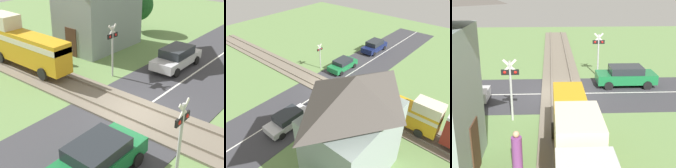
# 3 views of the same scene
# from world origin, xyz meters

# --- Properties ---
(ground_plane) EXTENTS (60.00, 60.00, 0.00)m
(ground_plane) POSITION_xyz_m (0.00, 0.00, 0.00)
(ground_plane) COLOR #66894C
(road_surface) EXTENTS (48.00, 6.40, 0.02)m
(road_surface) POSITION_xyz_m (0.00, 0.00, 0.01)
(road_surface) COLOR #38383D
(road_surface) RESTS_ON ground_plane
(track_bed) EXTENTS (2.80, 48.00, 0.24)m
(track_bed) POSITION_xyz_m (0.00, 0.00, 0.07)
(track_bed) COLOR #756B5B
(track_bed) RESTS_ON ground_plane
(car_near_crossing) EXTENTS (4.06, 1.93, 1.42)m
(car_near_crossing) POSITION_xyz_m (-4.42, -1.44, 0.76)
(car_near_crossing) COLOR #197038
(car_near_crossing) RESTS_ON ground_plane
(car_far_side) EXTENTS (4.21, 1.81, 1.44)m
(car_far_side) POSITION_xyz_m (6.62, 1.44, 0.76)
(car_far_side) COLOR silver
(car_far_side) RESTS_ON ground_plane
(car_behind_queue) EXTENTS (4.39, 2.04, 1.66)m
(car_behind_queue) POSITION_xyz_m (-11.83, -1.44, 0.85)
(car_behind_queue) COLOR #141E4C
(car_behind_queue) RESTS_ON ground_plane
(crossing_signal_west_approach) EXTENTS (0.90, 0.18, 3.34)m
(crossing_signal_west_approach) POSITION_xyz_m (-2.83, -3.85, 2.13)
(crossing_signal_west_approach) COLOR #B7B7B7
(crossing_signal_west_approach) RESTS_ON ground_plane
(crossing_signal_east_approach) EXTENTS (0.90, 0.18, 3.34)m
(crossing_signal_east_approach) POSITION_xyz_m (2.83, 3.85, 2.13)
(crossing_signal_east_approach) COLOR #B7B7B7
(crossing_signal_east_approach) RESTS_ON ground_plane
(station_building) EXTENTS (6.38, 4.44, 7.90)m
(station_building) POSITION_xyz_m (6.64, 8.46, 3.85)
(station_building) COLOR gray
(station_building) RESTS_ON ground_plane
(pedestrian_by_station) EXTENTS (0.41, 0.41, 1.68)m
(pedestrian_by_station) POSITION_xyz_m (2.12, 8.43, 0.76)
(pedestrian_by_station) COLOR #7F3D84
(pedestrian_by_station) RESTS_ON ground_plane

